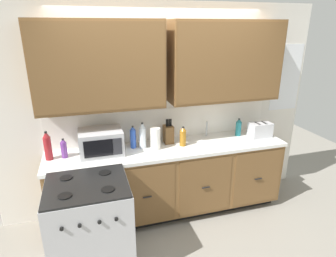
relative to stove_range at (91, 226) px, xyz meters
name	(u,v)px	position (x,y,z in m)	size (l,w,h in m)	color
ground_plane	(177,226)	(0.99, 0.33, -0.47)	(8.00, 8.00, 0.00)	gray
wall_unit	(165,82)	(0.99, 0.83, 1.20)	(4.06, 0.40, 2.58)	white
counter_run	(170,180)	(0.99, 0.63, 0.01)	(2.89, 0.64, 0.93)	black
stove_range	(91,226)	(0.00, 0.00, 0.00)	(0.76, 0.68, 0.95)	#B7B7BC
microwave	(101,142)	(0.19, 0.68, 0.60)	(0.48, 0.37, 0.28)	#B7B7BC
toaster	(260,130)	(2.23, 0.62, 0.55)	(0.28, 0.18, 0.19)	#B7B7BC
knife_block	(168,134)	(1.01, 0.77, 0.57)	(0.11, 0.14, 0.31)	brown
sink_faucet	(207,129)	(1.56, 0.84, 0.56)	(0.02, 0.02, 0.20)	#B2B5BA
paper_towel_roll	(155,139)	(0.81, 0.63, 0.59)	(0.12, 0.12, 0.26)	white
bottle_violet	(64,148)	(-0.21, 0.68, 0.56)	(0.07, 0.07, 0.22)	#663384
bottle_blue	(133,137)	(0.57, 0.74, 0.59)	(0.07, 0.07, 0.27)	blue
bottle_red	(48,146)	(-0.37, 0.68, 0.61)	(0.08, 0.08, 0.32)	maroon
bottle_clear	(143,136)	(0.68, 0.70, 0.61)	(0.08, 0.08, 0.32)	silver
bottle_teal	(238,127)	(1.98, 0.74, 0.57)	(0.07, 0.07, 0.23)	#1E707A
bottle_amber	(183,136)	(1.16, 0.63, 0.57)	(0.08, 0.08, 0.24)	#9E6619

